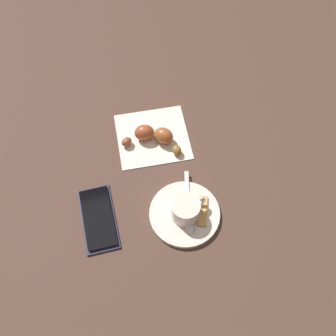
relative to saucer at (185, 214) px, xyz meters
The scene contains 8 objects.
ground_plane 0.09m from the saucer, ahead, with size 1.80×1.80×0.00m, color #4D342A.
saucer is the anchor object (origin of this frame).
espresso_cup 0.03m from the saucer, 122.53° to the left, with size 0.06×0.08×0.05m.
teaspoon 0.01m from the saucer, 107.58° to the right, with size 0.14×0.05×0.01m.
sugar_packet 0.04m from the saucer, 102.59° to the right, with size 0.07×0.02×0.01m, color tan.
napkin 0.21m from the saucer, ahead, with size 0.15×0.16×0.00m, color silver.
croissant 0.19m from the saucer, ahead, with size 0.09×0.13×0.04m.
cell_phone 0.18m from the saucer, 76.58° to the left, with size 0.15×0.07×0.01m.
Camera 1 is at (-0.39, 0.12, 0.76)m, focal length 42.55 mm.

